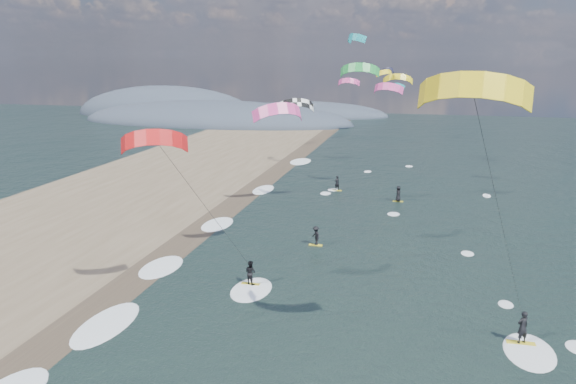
# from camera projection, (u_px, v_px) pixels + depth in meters

# --- Properties ---
(wet_sand_strip) EXTENTS (3.00, 240.00, 0.00)m
(wet_sand_strip) POSITION_uv_depth(u_px,v_px,m) (117.00, 294.00, 36.56)
(wet_sand_strip) COLOR #382D23
(wet_sand_strip) RESTS_ON ground
(coastal_hills) EXTENTS (80.00, 41.00, 15.00)m
(coastal_hills) POSITION_uv_depth(u_px,v_px,m) (207.00, 118.00, 136.45)
(coastal_hills) COLOR #3D4756
(coastal_hills) RESTS_ON ground
(kitesurfer_near_a) EXTENTS (7.97, 8.65, 15.03)m
(kitesurfer_near_a) POSITION_uv_depth(u_px,v_px,m) (484.00, 144.00, 23.52)
(kitesurfer_near_a) COLOR gold
(kitesurfer_near_a) RESTS_ON ground
(kitesurfer_near_b) EXTENTS (7.08, 8.80, 11.98)m
(kitesurfer_near_b) POSITION_uv_depth(u_px,v_px,m) (188.00, 190.00, 32.74)
(kitesurfer_near_b) COLOR gold
(kitesurfer_near_b) RESTS_ON ground
(far_kitesurfers) EXTENTS (8.17, 20.11, 1.73)m
(far_kitesurfers) POSITION_uv_depth(u_px,v_px,m) (352.00, 207.00, 53.99)
(far_kitesurfers) COLOR gold
(far_kitesurfers) RESTS_ON ground
(bg_kite_field) EXTENTS (12.05, 76.07, 8.47)m
(bg_kite_field) POSITION_uv_depth(u_px,v_px,m) (365.00, 77.00, 70.03)
(bg_kite_field) COLOR #D83F8C
(bg_kite_field) RESTS_ON ground
(shoreline_surf) EXTENTS (2.40, 79.40, 0.11)m
(shoreline_surf) POSITION_uv_depth(u_px,v_px,m) (166.00, 269.00, 40.76)
(shoreline_surf) COLOR white
(shoreline_surf) RESTS_ON ground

